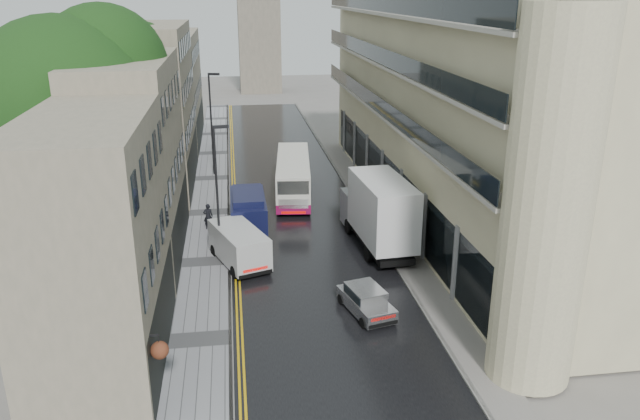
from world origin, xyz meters
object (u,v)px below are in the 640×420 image
object	(u,v)px
tree_far	(117,111)
silver_hatchback	(364,315)
cream_bus	(278,188)
navy_van	(233,222)
tree_near	(69,142)
pedestrian	(208,216)
lamp_post_far	(211,125)
white_lorry	(368,225)
lamp_post_near	(217,194)
white_van	(234,260)

from	to	relation	value
tree_far	silver_hatchback	xyz separation A→B (m)	(13.61, -22.00, -5.55)
cream_bus	tree_far	bearing A→B (deg)	161.88
cream_bus	navy_van	bearing A→B (deg)	-111.55
tree_near	cream_bus	xyz separation A→B (m)	(11.40, 8.08, -5.53)
pedestrian	lamp_post_far	size ratio (longest dim) A/B	0.20
white_lorry	pedestrian	size ratio (longest dim) A/B	5.04
tree_far	cream_bus	distance (m)	13.06
tree_far	white_lorry	xyz separation A→B (m)	(15.34, -14.81, -4.02)
tree_far	pedestrian	size ratio (longest dim) A/B	7.52
lamp_post_near	lamp_post_far	size ratio (longest dim) A/B	0.92
pedestrian	silver_hatchback	bearing A→B (deg)	114.34
cream_bus	silver_hatchback	xyz separation A→B (m)	(2.51, -17.08, -0.74)
cream_bus	lamp_post_near	size ratio (longest dim) A/B	1.36
lamp_post_far	lamp_post_near	bearing A→B (deg)	-75.22
silver_hatchback	pedestrian	size ratio (longest dim) A/B	2.12
navy_van	lamp_post_near	bearing A→B (deg)	-108.06
white_van	navy_van	distance (m)	4.90
tree_near	navy_van	distance (m)	10.08
tree_near	white_lorry	size ratio (longest dim) A/B	1.66
silver_hatchback	white_van	bearing A→B (deg)	119.54
lamp_post_near	lamp_post_far	world-z (taller)	lamp_post_far
white_van	lamp_post_far	size ratio (longest dim) A/B	0.57
white_van	lamp_post_far	distance (m)	20.11
tree_far	cream_bus	size ratio (longest dim) A/B	1.22
tree_near	white_lorry	distance (m)	16.44
silver_hatchback	white_van	distance (m)	8.29
tree_near	lamp_post_far	bearing A→B (deg)	67.97
white_lorry	lamp_post_near	distance (m)	8.47
cream_bus	lamp_post_far	world-z (taller)	lamp_post_far
lamp_post_far	cream_bus	bearing A→B (deg)	-49.72
tree_near	tree_far	size ratio (longest dim) A/B	1.11
navy_van	lamp_post_near	size ratio (longest dim) A/B	0.71
tree_near	lamp_post_near	xyz separation A→B (m)	(7.46, -0.38, -3.06)
silver_hatchback	lamp_post_near	world-z (taller)	lamp_post_near
cream_bus	silver_hatchback	bearing A→B (deg)	-75.83
silver_hatchback	navy_van	size ratio (longest dim) A/B	0.65
silver_hatchback	white_van	size ratio (longest dim) A/B	0.75
tree_far	lamp_post_far	world-z (taller)	tree_far
lamp_post_far	tree_near	bearing A→B (deg)	-99.41
white_lorry	pedestrian	bearing A→B (deg)	141.65
white_van	tree_near	bearing A→B (deg)	140.23
tree_near	silver_hatchback	distance (m)	17.71
white_lorry	cream_bus	bearing A→B (deg)	109.24
tree_near	white_van	distance (m)	10.52
white_lorry	silver_hatchback	world-z (taller)	white_lorry
cream_bus	lamp_post_near	xyz separation A→B (m)	(-3.94, -8.46, 2.47)
pedestrian	white_lorry	bearing A→B (deg)	141.48
pedestrian	navy_van	bearing A→B (deg)	118.05
tree_near	lamp_post_far	world-z (taller)	tree_near
navy_van	tree_near	bearing A→B (deg)	-167.04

